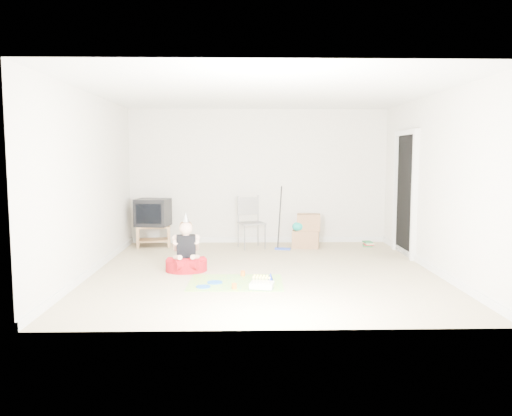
{
  "coord_description": "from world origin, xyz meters",
  "views": [
    {
      "loc": [
        -0.28,
        -7.22,
        1.7
      ],
      "look_at": [
        -0.1,
        0.4,
        0.9
      ],
      "focal_mm": 35.0,
      "sensor_mm": 36.0,
      "label": 1
    }
  ],
  "objects_px": {
    "cardboard_boxes": "(306,231)",
    "tv_stand": "(153,234)",
    "crt_tv": "(153,212)",
    "seated_woman": "(186,258)",
    "birthday_cake": "(262,286)",
    "folding_chair": "(252,223)"
  },
  "relations": [
    {
      "from": "cardboard_boxes",
      "to": "seated_woman",
      "type": "xyz_separation_m",
      "value": [
        -2.02,
        -1.87,
        -0.11
      ]
    },
    {
      "from": "cardboard_boxes",
      "to": "birthday_cake",
      "type": "height_order",
      "value": "cardboard_boxes"
    },
    {
      "from": "cardboard_boxes",
      "to": "tv_stand",
      "type": "bearing_deg",
      "value": 176.75
    },
    {
      "from": "crt_tv",
      "to": "birthday_cake",
      "type": "xyz_separation_m",
      "value": [
        1.93,
        -3.07,
        -0.6
      ]
    },
    {
      "from": "seated_woman",
      "to": "crt_tv",
      "type": "bearing_deg",
      "value": 112.74
    },
    {
      "from": "tv_stand",
      "to": "seated_woman",
      "type": "relative_size",
      "value": 0.77
    },
    {
      "from": "crt_tv",
      "to": "seated_woman",
      "type": "relative_size",
      "value": 0.67
    },
    {
      "from": "tv_stand",
      "to": "seated_woman",
      "type": "xyz_separation_m",
      "value": [
        0.85,
        -2.03,
        -0.04
      ]
    },
    {
      "from": "crt_tv",
      "to": "birthday_cake",
      "type": "distance_m",
      "value": 3.68
    },
    {
      "from": "tv_stand",
      "to": "crt_tv",
      "type": "distance_m",
      "value": 0.41
    },
    {
      "from": "tv_stand",
      "to": "cardboard_boxes",
      "type": "distance_m",
      "value": 2.87
    },
    {
      "from": "tv_stand",
      "to": "crt_tv",
      "type": "relative_size",
      "value": 1.15
    },
    {
      "from": "tv_stand",
      "to": "seated_woman",
      "type": "height_order",
      "value": "seated_woman"
    },
    {
      "from": "tv_stand",
      "to": "cardboard_boxes",
      "type": "xyz_separation_m",
      "value": [
        2.87,
        -0.16,
        0.06
      ]
    },
    {
      "from": "cardboard_boxes",
      "to": "seated_woman",
      "type": "distance_m",
      "value": 2.75
    },
    {
      "from": "tv_stand",
      "to": "birthday_cake",
      "type": "bearing_deg",
      "value": -57.76
    },
    {
      "from": "seated_woman",
      "to": "birthday_cake",
      "type": "relative_size",
      "value": 2.63
    },
    {
      "from": "cardboard_boxes",
      "to": "birthday_cake",
      "type": "relative_size",
      "value": 1.85
    },
    {
      "from": "crt_tv",
      "to": "folding_chair",
      "type": "relative_size",
      "value": 0.61
    },
    {
      "from": "crt_tv",
      "to": "birthday_cake",
      "type": "height_order",
      "value": "crt_tv"
    },
    {
      "from": "folding_chair",
      "to": "birthday_cake",
      "type": "height_order",
      "value": "folding_chair"
    },
    {
      "from": "tv_stand",
      "to": "crt_tv",
      "type": "height_order",
      "value": "crt_tv"
    }
  ]
}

